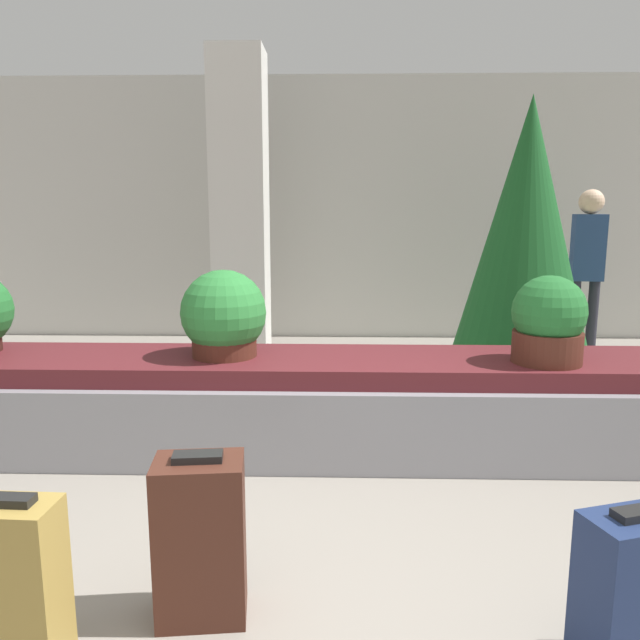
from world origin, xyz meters
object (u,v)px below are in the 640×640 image
object	(u,v)px
potted_plant_1	(549,322)
decorated_tree	(525,236)
potted_plant_0	(224,317)
traveler_0	(587,258)
pillar	(240,211)
suitcase_1	(634,595)
suitcase_0	(200,539)
suitcase_3	(18,591)

from	to	relation	value
potted_plant_1	decorated_tree	xyz separation A→B (m)	(0.31, 1.65, 0.47)
potted_plant_0	traveler_0	world-z (taller)	traveler_0
pillar	suitcase_1	world-z (taller)	pillar
pillar	potted_plant_1	bearing A→B (deg)	-47.83
suitcase_1	traveler_0	xyz separation A→B (m)	(1.57, 4.61, 0.80)
traveler_0	potted_plant_1	bearing A→B (deg)	70.09
pillar	potted_plant_0	xyz separation A→B (m)	(0.26, -2.49, -0.68)
suitcase_0	suitcase_3	bearing A→B (deg)	-155.31
suitcase_0	potted_plant_1	size ratio (longest dim) A/B	1.23
suitcase_1	decorated_tree	size ratio (longest dim) A/B	0.24
suitcase_0	pillar	bearing A→B (deg)	89.64
suitcase_0	potted_plant_1	xyz separation A→B (m)	(1.89, 1.68, 0.58)
traveler_0	decorated_tree	size ratio (longest dim) A/B	0.70
suitcase_1	potted_plant_0	bearing A→B (deg)	113.38
pillar	suitcase_1	bearing A→B (deg)	-65.67
decorated_tree	suitcase_3	bearing A→B (deg)	-126.92
pillar	potted_plant_0	distance (m)	2.59
suitcase_1	potted_plant_0	distance (m)	2.81
potted_plant_0	pillar	bearing A→B (deg)	95.92
pillar	decorated_tree	distance (m)	2.85
pillar	decorated_tree	xyz separation A→B (m)	(2.67, -0.96, -0.22)
potted_plant_1	suitcase_1	bearing A→B (deg)	-98.89
suitcase_1	suitcase_3	bearing A→B (deg)	164.40
suitcase_3	traveler_0	bearing A→B (deg)	53.84
potted_plant_0	potted_plant_1	distance (m)	2.11
suitcase_3	potted_plant_0	size ratio (longest dim) A/B	1.16
pillar	suitcase_3	world-z (taller)	pillar
suitcase_1	traveler_0	distance (m)	4.94
suitcase_1	potted_plant_0	size ratio (longest dim) A/B	1.07
potted_plant_1	traveler_0	distance (m)	2.96
pillar	traveler_0	size ratio (longest dim) A/B	1.76
suitcase_3	decorated_tree	bearing A→B (deg)	55.33
potted_plant_0	suitcase_1	bearing A→B (deg)	-48.91
potted_plant_0	traveler_0	bearing A→B (deg)	37.02
suitcase_1	potted_plant_1	size ratio (longest dim) A/B	1.10
suitcase_0	suitcase_1	size ratio (longest dim) A/B	1.11
potted_plant_0	potted_plant_1	xyz separation A→B (m)	(2.11, -0.12, -0.00)
pillar	suitcase_3	size ratio (longest dim) A/B	4.72
pillar	suitcase_3	distance (m)	4.81
suitcase_3	decorated_tree	world-z (taller)	decorated_tree
traveler_0	decorated_tree	world-z (taller)	decorated_tree
suitcase_1	decorated_tree	bearing A→B (deg)	62.60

